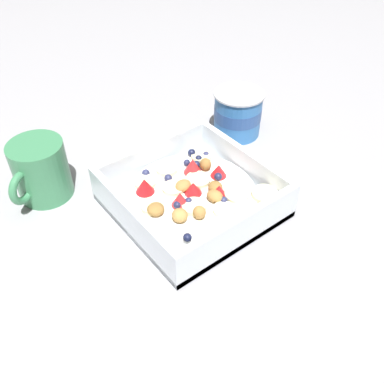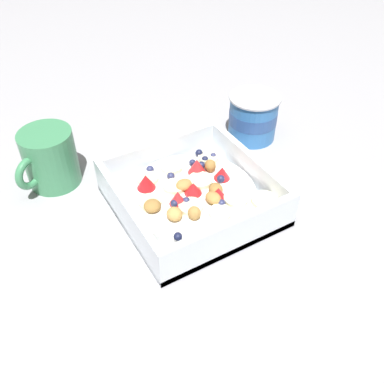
% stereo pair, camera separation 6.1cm
% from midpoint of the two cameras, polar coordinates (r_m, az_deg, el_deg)
% --- Properties ---
extents(ground_plane, '(2.40, 2.40, 0.00)m').
position_cam_midpoint_polar(ground_plane, '(0.63, -4.83, -2.16)').
color(ground_plane, '#9E9EA3').
extents(fruit_bowl, '(0.21, 0.21, 0.06)m').
position_cam_midpoint_polar(fruit_bowl, '(0.62, -2.81, -0.74)').
color(fruit_bowl, white).
rests_on(fruit_bowl, ground).
extents(spoon, '(0.09, 0.17, 0.01)m').
position_cam_midpoint_polar(spoon, '(0.76, -9.12, 6.36)').
color(spoon, silver).
rests_on(spoon, ground).
extents(yogurt_cup, '(0.09, 0.09, 0.08)m').
position_cam_midpoint_polar(yogurt_cup, '(0.76, 3.86, 10.45)').
color(yogurt_cup, '#3370B7').
rests_on(yogurt_cup, ground).
extents(coffee_mug, '(0.08, 0.10, 0.09)m').
position_cam_midpoint_polar(coffee_mug, '(0.67, -22.18, 2.55)').
color(coffee_mug, '#3D8456').
rests_on(coffee_mug, ground).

